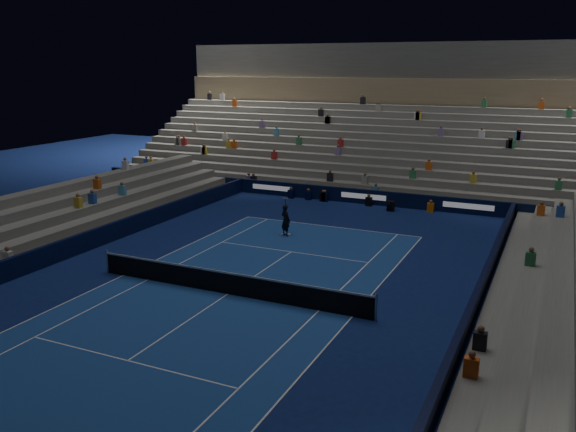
# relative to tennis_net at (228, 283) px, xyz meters

# --- Properties ---
(ground) EXTENTS (90.00, 90.00, 0.00)m
(ground) POSITION_rel_tennis_net_xyz_m (0.00, 0.00, -0.50)
(ground) COLOR #0D1B50
(ground) RESTS_ON ground
(court_surface) EXTENTS (10.97, 23.77, 0.01)m
(court_surface) POSITION_rel_tennis_net_xyz_m (0.00, 0.00, -0.50)
(court_surface) COLOR navy
(court_surface) RESTS_ON ground
(sponsor_barrier_far) EXTENTS (44.00, 0.25, 1.00)m
(sponsor_barrier_far) POSITION_rel_tennis_net_xyz_m (0.00, 18.50, -0.00)
(sponsor_barrier_far) COLOR black
(sponsor_barrier_far) RESTS_ON ground
(sponsor_barrier_east) EXTENTS (0.25, 37.00, 1.00)m
(sponsor_barrier_east) POSITION_rel_tennis_net_xyz_m (9.70, 0.00, -0.00)
(sponsor_barrier_east) COLOR black
(sponsor_barrier_east) RESTS_ON ground
(sponsor_barrier_west) EXTENTS (0.25, 37.00, 1.00)m
(sponsor_barrier_west) POSITION_rel_tennis_net_xyz_m (-9.70, 0.00, -0.00)
(sponsor_barrier_west) COLOR black
(sponsor_barrier_west) RESTS_ON ground
(grandstand_main) EXTENTS (44.00, 15.20, 11.20)m
(grandstand_main) POSITION_rel_tennis_net_xyz_m (0.00, 27.90, 2.87)
(grandstand_main) COLOR slate
(grandstand_main) RESTS_ON ground
(grandstand_west) EXTENTS (5.00, 37.00, 2.50)m
(grandstand_west) POSITION_rel_tennis_net_xyz_m (-13.17, 0.00, 0.41)
(grandstand_west) COLOR slate
(grandstand_west) RESTS_ON ground
(tennis_net) EXTENTS (12.90, 0.10, 1.10)m
(tennis_net) POSITION_rel_tennis_net_xyz_m (0.00, 0.00, 0.00)
(tennis_net) COLOR #B2B2B7
(tennis_net) RESTS_ON ground
(tennis_player) EXTENTS (0.77, 0.66, 1.78)m
(tennis_player) POSITION_rel_tennis_net_xyz_m (-1.54, 9.02, 0.38)
(tennis_player) COLOR black
(tennis_player) RESTS_ON ground
(broadcast_camera) EXTENTS (0.58, 0.99, 0.64)m
(broadcast_camera) POSITION_rel_tennis_net_xyz_m (2.21, 17.30, -0.17)
(broadcast_camera) COLOR black
(broadcast_camera) RESTS_ON ground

